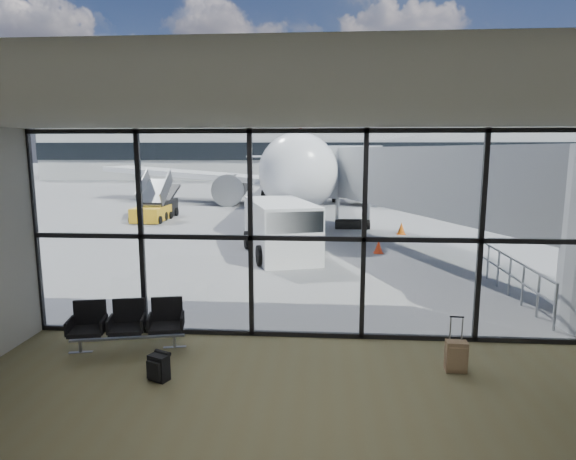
# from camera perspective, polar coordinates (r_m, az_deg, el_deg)

# --- Properties ---
(ground) EXTENTS (220.00, 220.00, 0.00)m
(ground) POSITION_cam_1_polar(r_m,az_deg,el_deg) (50.20, 3.75, 4.70)
(ground) COLOR slate
(ground) RESTS_ON ground
(lounge_shell) EXTENTS (12.02, 8.01, 4.51)m
(lounge_shell) POSITION_cam_1_polar(r_m,az_deg,el_deg) (5.42, 0.57, -5.38)
(lounge_shell) COLOR #6A6343
(lounge_shell) RESTS_ON ground
(glass_curtain_wall) EXTENTS (12.10, 0.12, 4.50)m
(glass_curtain_wall) POSITION_cam_1_polar(r_m,az_deg,el_deg) (10.20, 2.24, -0.73)
(glass_curtain_wall) COLOR white
(glass_curtain_wall) RESTS_ON ground
(jet_bridge) EXTENTS (8.00, 16.50, 4.33)m
(jet_bridge) POSITION_cam_1_polar(r_m,az_deg,el_deg) (17.76, 19.12, 4.72)
(jet_bridge) COLOR #9DA0A2
(jet_bridge) RESTS_ON ground
(apron_railing) EXTENTS (0.06, 5.46, 1.11)m
(apron_railing) POSITION_cam_1_polar(r_m,az_deg,el_deg) (14.90, 24.82, -4.38)
(apron_railing) COLOR gray
(apron_railing) RESTS_ON ground
(far_terminal) EXTENTS (80.00, 12.20, 11.00)m
(far_terminal) POSITION_cam_1_polar(r_m,az_deg,el_deg) (72.01, 3.45, 9.45)
(far_terminal) COLOR #A8A8A3
(far_terminal) RESTS_ON ground
(tree_0) EXTENTS (4.95, 4.95, 7.12)m
(tree_0) POSITION_cam_1_polar(r_m,az_deg,el_deg) (93.73, -25.12, 8.83)
(tree_0) COLOR #382619
(tree_0) RESTS_ON ground
(tree_1) EXTENTS (5.61, 5.61, 8.07)m
(tree_1) POSITION_cam_1_polar(r_m,az_deg,el_deg) (90.98, -21.80, 9.44)
(tree_1) COLOR #382619
(tree_1) RESTS_ON ground
(tree_2) EXTENTS (6.27, 6.27, 9.03)m
(tree_2) POSITION_cam_1_polar(r_m,az_deg,el_deg) (88.56, -18.27, 10.06)
(tree_2) COLOR #382619
(tree_2) RESTS_ON ground
(tree_3) EXTENTS (4.95, 4.95, 7.12)m
(tree_3) POSITION_cam_1_polar(r_m,az_deg,el_deg) (86.47, -14.50, 9.43)
(tree_3) COLOR #382619
(tree_3) RESTS_ON ground
(tree_4) EXTENTS (5.61, 5.61, 8.07)m
(tree_4) POSITION_cam_1_polar(r_m,az_deg,el_deg) (84.77, -10.61, 10.00)
(tree_4) COLOR #382619
(tree_4) RESTS_ON ground
(tree_5) EXTENTS (6.27, 6.27, 9.03)m
(tree_5) POSITION_cam_1_polar(r_m,az_deg,el_deg) (83.47, -6.57, 10.53)
(tree_5) COLOR #382619
(tree_5) RESTS_ON ground
(seating_row) EXTENTS (2.27, 1.07, 1.01)m
(seating_row) POSITION_cam_1_polar(r_m,az_deg,el_deg) (10.58, -18.43, -10.30)
(seating_row) COLOR gray
(seating_row) RESTS_ON ground
(backpack) EXTENTS (0.41, 0.41, 0.52)m
(backpack) POSITION_cam_1_polar(r_m,az_deg,el_deg) (9.13, -15.11, -15.44)
(backpack) COLOR black
(backpack) RESTS_ON ground
(suitcase) EXTENTS (0.39, 0.30, 1.04)m
(suitcase) POSITION_cam_1_polar(r_m,az_deg,el_deg) (9.62, 19.31, -13.93)
(suitcase) COLOR #8F7050
(suitcase) RESTS_ON ground
(airliner) EXTENTS (32.70, 37.88, 9.75)m
(airliner) POSITION_cam_1_polar(r_m,az_deg,el_deg) (39.33, 1.41, 7.78)
(airliner) COLOR white
(airliner) RESTS_ON ground
(service_van) EXTENTS (3.45, 5.26, 2.11)m
(service_van) POSITION_cam_1_polar(r_m,az_deg,el_deg) (18.58, -0.82, 0.21)
(service_van) COLOR white
(service_van) RESTS_ON ground
(belt_loader) EXTENTS (1.70, 4.15, 1.90)m
(belt_loader) POSITION_cam_1_polar(r_m,az_deg,el_deg) (30.37, -15.01, 2.60)
(belt_loader) COLOR black
(belt_loader) RESTS_ON ground
(mobile_stairs) EXTENTS (1.86, 3.39, 2.36)m
(mobile_stairs) POSITION_cam_1_polar(r_m,az_deg,el_deg) (29.12, -15.85, 2.14)
(mobile_stairs) COLOR gold
(mobile_stairs) RESTS_ON ground
(traffic_cone_b) EXTENTS (0.37, 0.37, 0.53)m
(traffic_cone_b) POSITION_cam_1_polar(r_m,az_deg,el_deg) (19.54, 10.67, -1.98)
(traffic_cone_b) COLOR #FF370D
(traffic_cone_b) RESTS_ON ground
(traffic_cone_c) EXTENTS (0.42, 0.42, 0.59)m
(traffic_cone_c) POSITION_cam_1_polar(r_m,az_deg,el_deg) (24.16, 13.28, 0.16)
(traffic_cone_c) COLOR #D1560B
(traffic_cone_c) RESTS_ON ground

